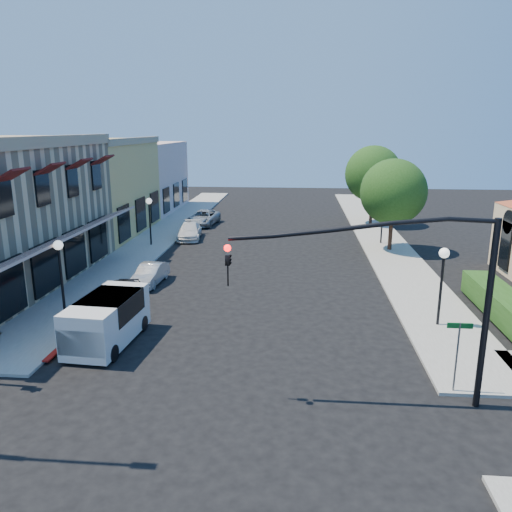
# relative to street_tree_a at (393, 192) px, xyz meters

# --- Properties ---
(ground) EXTENTS (120.00, 120.00, 0.00)m
(ground) POSITION_rel_street_tree_a_xyz_m (-8.80, -22.00, -4.19)
(ground) COLOR black
(ground) RESTS_ON ground
(sidewalk_left) EXTENTS (3.50, 50.00, 0.12)m
(sidewalk_left) POSITION_rel_street_tree_a_xyz_m (-17.55, 5.00, -4.13)
(sidewalk_left) COLOR gray
(sidewalk_left) RESTS_ON ground
(sidewalk_right) EXTENTS (3.50, 50.00, 0.12)m
(sidewalk_right) POSITION_rel_street_tree_a_xyz_m (-0.05, 5.00, -4.13)
(sidewalk_right) COLOR gray
(sidewalk_right) RESTS_ON ground
(curb_red_strip) EXTENTS (0.25, 10.00, 0.06)m
(curb_red_strip) POSITION_rel_street_tree_a_xyz_m (-15.70, -14.00, -4.19)
(curb_red_strip) COLOR maroon
(curb_red_strip) RESTS_ON ground
(yellow_stucco_building) EXTENTS (10.00, 12.00, 7.60)m
(yellow_stucco_building) POSITION_rel_street_tree_a_xyz_m (-24.30, 4.00, -0.39)
(yellow_stucco_building) COLOR #CEB95C
(yellow_stucco_building) RESTS_ON ground
(pink_stucco_building) EXTENTS (10.00, 12.00, 7.00)m
(pink_stucco_building) POSITION_rel_street_tree_a_xyz_m (-24.30, 16.00, -0.69)
(pink_stucco_building) COLOR tan
(pink_stucco_building) RESTS_ON ground
(hedge) EXTENTS (1.40, 8.00, 1.10)m
(hedge) POSITION_rel_street_tree_a_xyz_m (2.90, -13.00, -4.19)
(hedge) COLOR #1D4313
(hedge) RESTS_ON ground
(street_tree_a) EXTENTS (4.56, 4.56, 6.48)m
(street_tree_a) POSITION_rel_street_tree_a_xyz_m (0.00, 0.00, 0.00)
(street_tree_a) COLOR black
(street_tree_a) RESTS_ON ground
(street_tree_b) EXTENTS (4.94, 4.94, 7.02)m
(street_tree_b) POSITION_rel_street_tree_a_xyz_m (0.00, 10.00, 0.35)
(street_tree_b) COLOR black
(street_tree_b) RESTS_ON ground
(signal_mast_arm) EXTENTS (8.01, 0.39, 6.00)m
(signal_mast_arm) POSITION_rel_street_tree_a_xyz_m (-2.94, -20.50, -0.11)
(signal_mast_arm) COLOR black
(signal_mast_arm) RESTS_ON ground
(street_name_sign) EXTENTS (0.80, 0.06, 2.50)m
(street_name_sign) POSITION_rel_street_tree_a_xyz_m (-1.30, -19.80, -2.50)
(street_name_sign) COLOR #595B5E
(street_name_sign) RESTS_ON ground
(lamppost_left_near) EXTENTS (0.44, 0.44, 3.57)m
(lamppost_left_near) POSITION_rel_street_tree_a_xyz_m (-17.30, -14.00, -1.46)
(lamppost_left_near) COLOR black
(lamppost_left_near) RESTS_ON ground
(lamppost_left_far) EXTENTS (0.44, 0.44, 3.57)m
(lamppost_left_far) POSITION_rel_street_tree_a_xyz_m (-17.30, 0.00, -1.46)
(lamppost_left_far) COLOR black
(lamppost_left_far) RESTS_ON ground
(lamppost_right_near) EXTENTS (0.44, 0.44, 3.57)m
(lamppost_right_near) POSITION_rel_street_tree_a_xyz_m (-0.30, -14.00, -1.46)
(lamppost_right_near) COLOR black
(lamppost_right_near) RESTS_ON ground
(lamppost_right_far) EXTENTS (0.44, 0.44, 3.57)m
(lamppost_right_far) POSITION_rel_street_tree_a_xyz_m (-0.30, 2.00, -1.46)
(lamppost_right_far) COLOR black
(lamppost_right_far) RESTS_ON ground
(white_van) EXTENTS (2.22, 4.52, 1.94)m
(white_van) POSITION_rel_street_tree_a_xyz_m (-14.06, -16.98, -3.07)
(white_van) COLOR silver
(white_van) RESTS_ON ground
(parked_car_a) EXTENTS (1.88, 3.94, 1.30)m
(parked_car_a) POSITION_rel_street_tree_a_xyz_m (-15.00, -12.91, -3.54)
(parked_car_a) COLOR black
(parked_car_a) RESTS_ON ground
(parked_car_b) EXTENTS (1.41, 3.49, 1.13)m
(parked_car_b) POSITION_rel_street_tree_a_xyz_m (-14.68, -9.00, -3.63)
(parked_car_b) COLOR #AAADAF
(parked_car_b) RESTS_ON ground
(parked_car_c) EXTENTS (2.18, 4.38, 1.22)m
(parked_car_c) POSITION_rel_street_tree_a_xyz_m (-15.00, 2.71, -3.58)
(parked_car_c) COLOR silver
(parked_car_c) RESTS_ON ground
(parked_car_d) EXTENTS (2.65, 4.91, 1.31)m
(parked_car_d) POSITION_rel_street_tree_a_xyz_m (-15.00, 8.51, -3.54)
(parked_car_d) COLOR #9FA0A4
(parked_car_d) RESTS_ON ground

